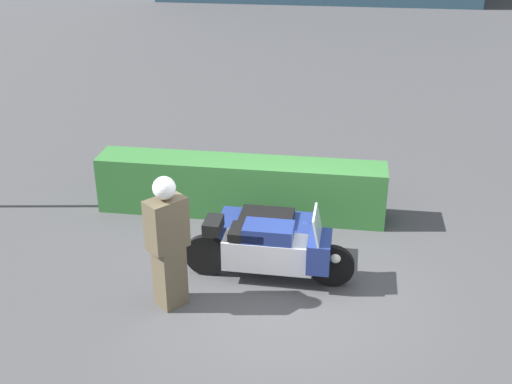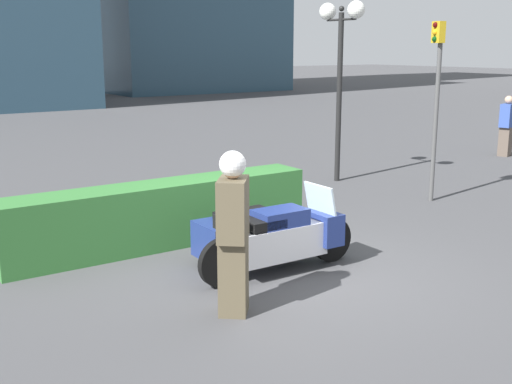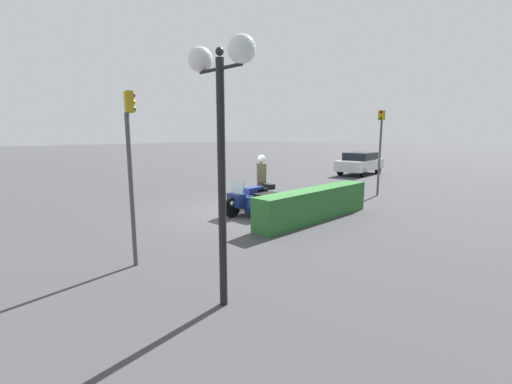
# 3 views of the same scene
# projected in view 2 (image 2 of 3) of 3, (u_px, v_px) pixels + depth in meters

# --- Properties ---
(ground_plane) EXTENTS (160.00, 160.00, 0.00)m
(ground_plane) POSITION_uv_depth(u_px,v_px,m) (304.00, 274.00, 8.65)
(ground_plane) COLOR #424244
(police_motorcycle) EXTENTS (2.46, 1.30, 1.15)m
(police_motorcycle) POSITION_uv_depth(u_px,v_px,m) (267.00, 234.00, 8.89)
(police_motorcycle) COLOR black
(police_motorcycle) RESTS_ON ground
(officer_rider) EXTENTS (0.57, 0.60, 1.89)m
(officer_rider) POSITION_uv_depth(u_px,v_px,m) (233.00, 229.00, 7.18)
(officer_rider) COLOR brown
(officer_rider) RESTS_ON ground
(hedge_bush_curbside) EXTENTS (4.94, 0.71, 0.98)m
(hedge_bush_curbside) POSITION_uv_depth(u_px,v_px,m) (161.00, 214.00, 9.83)
(hedge_bush_curbside) COLOR #337033
(hedge_bush_curbside) RESTS_ON ground
(twin_lamp_post) EXTENTS (0.38, 1.30, 3.96)m
(twin_lamp_post) POSITION_uv_depth(u_px,v_px,m) (341.00, 40.00, 14.05)
(twin_lamp_post) COLOR black
(twin_lamp_post) RESTS_ON ground
(traffic_light_near) EXTENTS (0.22, 0.29, 3.47)m
(traffic_light_near) POSITION_uv_depth(u_px,v_px,m) (436.00, 85.00, 12.31)
(traffic_light_near) COLOR #4C4C4C
(traffic_light_near) RESTS_ON ground
(pedestrian_bystander) EXTENTS (0.54, 0.40, 1.69)m
(pedestrian_bystander) POSITION_uv_depth(u_px,v_px,m) (507.00, 126.00, 17.93)
(pedestrian_bystander) COLOR brown
(pedestrian_bystander) RESTS_ON ground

